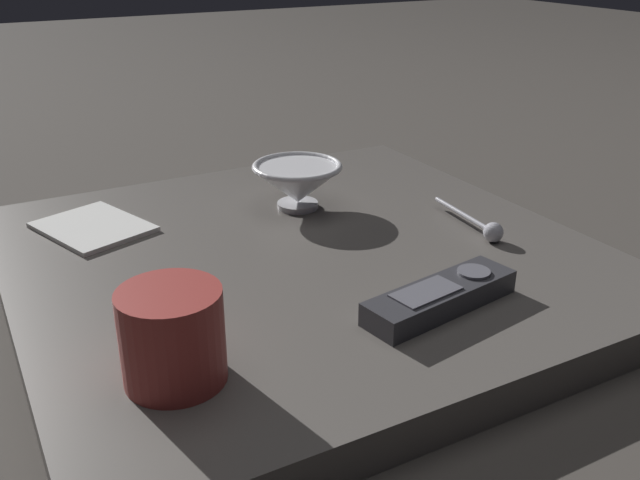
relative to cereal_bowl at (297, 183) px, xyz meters
The scene contains 7 objects.
ground_plane 0.16m from the cereal_bowl, 114.82° to the right, with size 6.00×6.00×0.00m, color #47423D.
table 0.15m from the cereal_bowl, 114.82° to the right, with size 0.66×0.66×0.04m.
cereal_bowl is the anchor object (origin of this frame).
coffee_mug 0.42m from the cereal_bowl, 131.45° to the right, with size 0.09×0.09×0.08m.
teaspoon 0.26m from the cereal_bowl, 52.10° to the right, with size 0.03×0.14×0.03m.
tv_remote_near 0.32m from the cereal_bowl, 90.24° to the right, with size 0.18×0.08×0.03m.
folded_napkin 0.27m from the cereal_bowl, 167.75° to the left, with size 0.15×0.17×0.01m.
Camera 1 is at (-0.35, -0.68, 0.39)m, focal length 39.35 mm.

